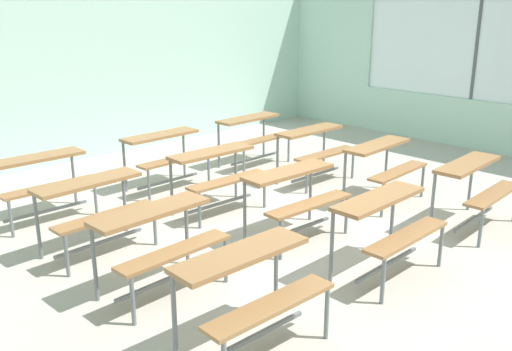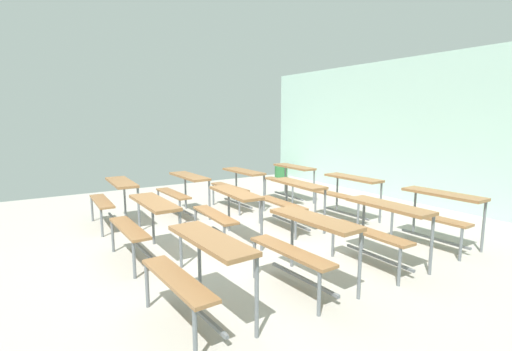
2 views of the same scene
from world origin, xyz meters
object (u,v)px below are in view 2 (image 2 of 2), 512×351
Objects in this scene: desk_bench_r1c1 at (228,204)px; desk_bench_r3c1 at (348,187)px; desk_bench_r0c0 at (115,192)px; desk_bench_r1c2 at (306,236)px; desk_bench_r3c0 at (290,174)px; desk_bench_r2c2 at (382,220)px; desk_bench_r3c2 at (438,206)px; desk_bench_r2c0 at (239,180)px; desk_bench_r2c1 at (292,194)px; desk_bench_r0c2 at (200,259)px; desk_bench_r0c1 at (146,216)px; trash_bin at (281,172)px; desk_bench_r1c0 at (184,185)px.

desk_bench_r1c1 is 1.02× the size of desk_bench_r3c1.
desk_bench_r0c0 and desk_bench_r1c2 have the same top height.
desk_bench_r3c0 is (-1.71, 2.43, 0.00)m from desk_bench_r1c1.
desk_bench_r3c2 is at bearing 92.57° from desk_bench_r2c2.
desk_bench_r2c0 and desk_bench_r2c1 have the same top height.
desk_bench_r0c2 is at bearing -32.64° from desk_bench_r1c1.
desk_bench_r3c0 is 1.00× the size of desk_bench_r3c2.
desk_bench_r0c0 is 3.58m from desk_bench_r3c0.
desk_bench_r0c1 is 0.99× the size of desk_bench_r2c1.
desk_bench_r0c0 and desk_bench_r1c1 have the same top height.
desk_bench_r1c1 is at bearing 34.99° from desk_bench_r0c0.
desk_bench_r0c2 is 1.20m from desk_bench_r1c2.
desk_bench_r2c0 is at bearing 90.86° from desk_bench_r0c0.
desk_bench_r0c0 and desk_bench_r3c2 have the same top height.
desk_bench_r3c1 is (1.75, 3.53, 0.00)m from desk_bench_r0c0.
desk_bench_r1c1 is 3.04× the size of trash_bin.
desk_bench_r2c1 is at bearing 123.35° from desk_bench_r0c2.
desk_bench_r0c2 is at bearing -65.86° from desk_bench_r3c1.
desk_bench_r1c0 and desk_bench_r1c1 have the same top height.
desk_bench_r1c2 reaches higher than trash_bin.
desk_bench_r0c1 and desk_bench_r1c2 have the same top height.
desk_bench_r3c2 is (1.65, 0.00, 0.00)m from desk_bench_r3c1.
desk_bench_r0c1 is at bearing -36.86° from desk_bench_r1c0.
desk_bench_r3c0 is at bearing 141.50° from desk_bench_r1c2.
desk_bench_r0c0 is 0.99× the size of desk_bench_r0c2.
desk_bench_r2c2 is at bearing -1.97° from desk_bench_r2c0.
desk_bench_r2c1 is at bearing 96.47° from desk_bench_r1c1.
desk_bench_r3c2 is (1.67, 3.55, 0.00)m from desk_bench_r0c1.
desk_bench_r0c2 is 2.06m from desk_bench_r1c1.
desk_bench_r2c0 is (-3.39, 1.16, 0.00)m from desk_bench_r1c2.
desk_bench_r0c0 is at bearing -123.52° from desk_bench_r2c1.
desk_bench_r2c1 is at bearing -147.19° from desk_bench_r3c2.
desk_bench_r0c0 is 2.09m from desk_bench_r1c1.
desk_bench_r0c2 is 3.95m from desk_bench_r3c1.
desk_bench_r1c2 is at bearing -32.45° from desk_bench_r2c1.
desk_bench_r2c2 is (0.02, 1.16, 0.00)m from desk_bench_r1c2.
desk_bench_r2c0 is at bearing -179.35° from desk_bench_r2c2.
desk_bench_r2c0 is (0.01, 1.14, 0.00)m from desk_bench_r1c0.
desk_bench_r1c1 is 5.80m from trash_bin.
desk_bench_r2c2 is 3.64m from desk_bench_r3c0.
desk_bench_r1c0 is 4.69m from trash_bin.
desk_bench_r2c2 and desk_bench_r3c2 have the same top height.
desk_bench_r0c2 and desk_bench_r3c2 have the same top height.
desk_bench_r0c2 is 1.01× the size of desk_bench_r3c2.
desk_bench_r0c2 is at bearing -92.74° from desk_bench_r1c2.
desk_bench_r1c0 is at bearing -160.96° from desk_bench_r2c2.
desk_bench_r1c0 is 1.01× the size of desk_bench_r3c1.
desk_bench_r0c0 and desk_bench_r3c1 have the same top height.
desk_bench_r1c2 is at bearing -91.14° from desk_bench_r3c2.
desk_bench_r3c2 is at bearing 36.26° from desk_bench_r2c1.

